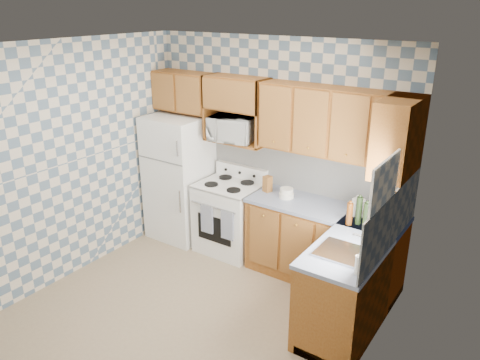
% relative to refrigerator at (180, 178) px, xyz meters
% --- Properties ---
extents(floor, '(3.40, 3.40, 0.00)m').
position_rel_refrigerator_xyz_m(floor, '(1.27, -1.25, -0.84)').
color(floor, '#866E54').
rests_on(floor, ground).
extents(back_wall, '(3.40, 0.02, 2.70)m').
position_rel_refrigerator_xyz_m(back_wall, '(1.27, 0.35, 0.51)').
color(back_wall, slate).
rests_on(back_wall, ground).
extents(right_wall, '(0.02, 3.20, 2.70)m').
position_rel_refrigerator_xyz_m(right_wall, '(2.97, -1.25, 0.51)').
color(right_wall, slate).
rests_on(right_wall, ground).
extents(backsplash_back, '(2.60, 0.02, 0.56)m').
position_rel_refrigerator_xyz_m(backsplash_back, '(1.68, 0.34, 0.36)').
color(backsplash_back, silver).
rests_on(backsplash_back, back_wall).
extents(backsplash_right, '(0.02, 1.60, 0.56)m').
position_rel_refrigerator_xyz_m(backsplash_right, '(2.96, -0.45, 0.36)').
color(backsplash_right, silver).
rests_on(backsplash_right, right_wall).
extents(refrigerator, '(0.75, 0.70, 1.68)m').
position_rel_refrigerator_xyz_m(refrigerator, '(0.00, 0.00, 0.00)').
color(refrigerator, white).
rests_on(refrigerator, floor).
extents(stove_body, '(0.76, 0.65, 0.90)m').
position_rel_refrigerator_xyz_m(stove_body, '(0.80, 0.03, -0.39)').
color(stove_body, white).
rests_on(stove_body, floor).
extents(cooktop, '(0.76, 0.65, 0.02)m').
position_rel_refrigerator_xyz_m(cooktop, '(0.80, 0.03, 0.07)').
color(cooktop, silver).
rests_on(cooktop, stove_body).
extents(backguard, '(0.76, 0.08, 0.17)m').
position_rel_refrigerator_xyz_m(backguard, '(0.80, 0.30, 0.16)').
color(backguard, white).
rests_on(backguard, cooktop).
extents(dish_towel_left, '(0.18, 0.02, 0.37)m').
position_rel_refrigerator_xyz_m(dish_towel_left, '(0.71, -0.32, -0.30)').
color(dish_towel_left, navy).
rests_on(dish_towel_left, stove_body).
extents(dish_towel_right, '(0.18, 0.02, 0.37)m').
position_rel_refrigerator_xyz_m(dish_towel_right, '(1.02, -0.32, -0.30)').
color(dish_towel_right, navy).
rests_on(dish_towel_right, stove_body).
extents(base_cabinets_back, '(1.75, 0.60, 0.88)m').
position_rel_refrigerator_xyz_m(base_cabinets_back, '(2.10, 0.05, -0.40)').
color(base_cabinets_back, brown).
rests_on(base_cabinets_back, floor).
extents(base_cabinets_right, '(0.60, 1.60, 0.88)m').
position_rel_refrigerator_xyz_m(base_cabinets_right, '(2.67, -0.45, -0.40)').
color(base_cabinets_right, brown).
rests_on(base_cabinets_right, floor).
extents(countertop_back, '(1.77, 0.63, 0.04)m').
position_rel_refrigerator_xyz_m(countertop_back, '(2.10, 0.05, 0.06)').
color(countertop_back, slate).
rests_on(countertop_back, base_cabinets_back).
extents(countertop_right, '(0.63, 1.60, 0.04)m').
position_rel_refrigerator_xyz_m(countertop_right, '(2.67, -0.45, 0.06)').
color(countertop_right, slate).
rests_on(countertop_right, base_cabinets_right).
extents(upper_cabinets_back, '(1.75, 0.33, 0.74)m').
position_rel_refrigerator_xyz_m(upper_cabinets_back, '(2.10, 0.19, 1.01)').
color(upper_cabinets_back, brown).
rests_on(upper_cabinets_back, back_wall).
extents(upper_cabinets_fridge, '(0.82, 0.33, 0.50)m').
position_rel_refrigerator_xyz_m(upper_cabinets_fridge, '(-0.02, 0.19, 1.13)').
color(upper_cabinets_fridge, brown).
rests_on(upper_cabinets_fridge, back_wall).
extents(upper_cabinets_right, '(0.33, 0.70, 0.74)m').
position_rel_refrigerator_xyz_m(upper_cabinets_right, '(2.81, 0.00, 1.01)').
color(upper_cabinets_right, brown).
rests_on(upper_cabinets_right, right_wall).
extents(microwave_shelf, '(0.80, 0.33, 0.03)m').
position_rel_refrigerator_xyz_m(microwave_shelf, '(0.80, 0.19, 0.60)').
color(microwave_shelf, brown).
rests_on(microwave_shelf, back_wall).
extents(microwave, '(0.61, 0.47, 0.30)m').
position_rel_refrigerator_xyz_m(microwave, '(0.77, 0.14, 0.76)').
color(microwave, white).
rests_on(microwave, microwave_shelf).
extents(sink, '(0.48, 0.40, 0.03)m').
position_rel_refrigerator_xyz_m(sink, '(2.67, -0.80, 0.09)').
color(sink, '#B7B7BC').
rests_on(sink, countertop_right).
extents(window, '(0.02, 0.66, 0.86)m').
position_rel_refrigerator_xyz_m(window, '(2.96, -0.80, 0.61)').
color(window, silver).
rests_on(window, right_wall).
extents(bottle_0, '(0.07, 0.07, 0.30)m').
position_rel_refrigerator_xyz_m(bottle_0, '(2.54, -0.14, 0.23)').
color(bottle_0, black).
rests_on(bottle_0, countertop_back).
extents(bottle_1, '(0.07, 0.07, 0.28)m').
position_rel_refrigerator_xyz_m(bottle_1, '(2.64, -0.20, 0.22)').
color(bottle_1, black).
rests_on(bottle_1, countertop_back).
extents(bottle_2, '(0.07, 0.07, 0.26)m').
position_rel_refrigerator_xyz_m(bottle_2, '(2.69, -0.10, 0.21)').
color(bottle_2, '#54290C').
rests_on(bottle_2, countertop_back).
extents(bottle_3, '(0.07, 0.07, 0.24)m').
position_rel_refrigerator_xyz_m(bottle_3, '(2.47, -0.21, 0.20)').
color(bottle_3, '#54290C').
rests_on(bottle_3, countertop_back).
extents(knife_block, '(0.11, 0.11, 0.19)m').
position_rel_refrigerator_xyz_m(knife_block, '(1.32, 0.08, 0.18)').
color(knife_block, brown).
rests_on(knife_block, countertop_back).
extents(electric_kettle, '(0.14, 0.14, 0.18)m').
position_rel_refrigerator_xyz_m(electric_kettle, '(2.47, 0.05, 0.17)').
color(electric_kettle, white).
rests_on(electric_kettle, countertop_back).
extents(food_containers, '(0.17, 0.17, 0.12)m').
position_rel_refrigerator_xyz_m(food_containers, '(1.61, 0.04, 0.14)').
color(food_containers, silver).
rests_on(food_containers, countertop_back).
extents(soap_bottle, '(0.06, 0.06, 0.17)m').
position_rel_refrigerator_xyz_m(soap_bottle, '(2.89, -1.05, 0.17)').
color(soap_bottle, silver).
rests_on(soap_bottle, countertop_right).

